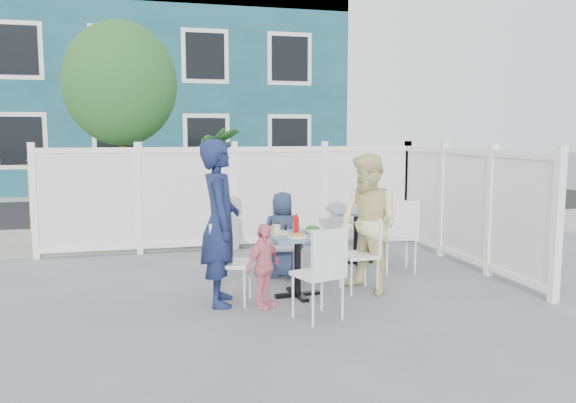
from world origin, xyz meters
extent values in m
plane|color=slate|center=(0.00, 0.00, 0.00)|extent=(80.00, 80.00, 0.00)
cube|color=gray|center=(0.00, 3.80, 0.01)|extent=(24.00, 2.60, 0.01)
cube|color=black|center=(0.00, 7.50, 0.00)|extent=(24.00, 5.00, 0.01)
cube|color=gray|center=(0.00, 10.60, 0.01)|extent=(24.00, 1.60, 0.01)
cube|color=#184654|center=(-0.50, 14.00, 3.00)|extent=(11.00, 6.00, 6.00)
cube|color=black|center=(-3.00, 11.02, 1.60)|extent=(1.20, 0.04, 1.40)
cube|color=black|center=(1.00, 11.02, 1.60)|extent=(1.20, 0.04, 1.40)
cube|color=black|center=(-3.00, 11.02, 4.10)|extent=(1.20, 0.04, 1.40)
cube|color=black|center=(1.00, 11.02, 4.10)|extent=(1.20, 0.04, 1.40)
cube|color=white|center=(0.10, 2.40, 0.82)|extent=(5.80, 0.04, 1.40)
cube|color=white|center=(0.10, 2.40, 1.56)|extent=(5.86, 0.08, 0.08)
cube|color=white|center=(0.10, 2.40, 0.06)|extent=(5.86, 0.08, 0.12)
cube|color=white|center=(3.00, 0.60, 0.82)|extent=(0.04, 3.60, 1.40)
cube|color=white|center=(3.00, 0.60, 1.56)|extent=(0.08, 3.66, 0.08)
cube|color=white|center=(3.00, 0.60, 0.06)|extent=(0.08, 3.66, 0.12)
cylinder|color=#382316|center=(-1.60, 3.30, 1.20)|extent=(0.12, 0.12, 2.40)
ellipsoid|color=#1D5426|center=(-1.60, 3.30, 2.60)|extent=(1.80, 1.62, 1.98)
cube|color=gold|center=(-2.81, 4.00, 0.65)|extent=(0.77, 0.59, 1.30)
imported|color=#1D5426|center=(-0.11, 3.10, 0.95)|extent=(1.50, 1.50, 1.90)
imported|color=#1D5426|center=(1.38, 3.00, 0.79)|extent=(1.60, 1.45, 1.57)
cube|color=slate|center=(0.39, -0.31, 0.68)|extent=(0.73, 0.73, 0.04)
cylinder|color=black|center=(0.39, -0.31, 0.34)|extent=(0.08, 0.08, 0.64)
cube|color=black|center=(0.39, -0.31, 0.02)|extent=(0.53, 0.13, 0.04)
cube|color=black|center=(0.39, -0.31, 0.02)|extent=(0.13, 0.53, 0.04)
cube|color=slate|center=(1.60, 1.05, 0.73)|extent=(0.77, 0.77, 0.04)
cylinder|color=black|center=(1.60, 1.05, 0.37)|extent=(0.08, 0.08, 0.69)
cube|color=black|center=(1.60, 1.05, 0.02)|extent=(0.57, 0.13, 0.04)
cube|color=black|center=(1.60, 1.05, 0.02)|extent=(0.13, 0.57, 0.04)
cube|color=white|center=(-0.34, -0.38, 0.43)|extent=(0.49, 0.50, 0.04)
cube|color=white|center=(-0.51, -0.32, 0.67)|extent=(0.16, 0.39, 0.43)
cylinder|color=white|center=(-0.13, -0.27, 0.21)|extent=(0.02, 0.02, 0.43)
cylinder|color=white|center=(-0.25, -0.59, 0.21)|extent=(0.02, 0.02, 0.43)
cylinder|color=white|center=(-0.44, -0.16, 0.21)|extent=(0.02, 0.02, 0.43)
cylinder|color=white|center=(-0.55, -0.49, 0.21)|extent=(0.02, 0.02, 0.43)
cube|color=white|center=(1.13, -0.28, 0.42)|extent=(0.39, 0.41, 0.04)
cube|color=white|center=(1.31, -0.27, 0.65)|extent=(0.05, 0.39, 0.42)
cylinder|color=white|center=(0.98, -0.46, 0.21)|extent=(0.02, 0.02, 0.42)
cylinder|color=white|center=(0.96, -0.12, 0.21)|extent=(0.02, 0.02, 0.42)
cylinder|color=white|center=(1.29, -0.44, 0.21)|extent=(0.02, 0.02, 0.42)
cylinder|color=white|center=(1.28, -0.11, 0.21)|extent=(0.02, 0.02, 0.42)
cube|color=white|center=(0.34, 0.42, 0.41)|extent=(0.40, 0.38, 0.04)
cube|color=white|center=(0.35, 0.59, 0.64)|extent=(0.38, 0.05, 0.41)
cylinder|color=white|center=(0.50, 0.25, 0.21)|extent=(0.02, 0.02, 0.41)
cylinder|color=white|center=(0.17, 0.27, 0.21)|extent=(0.02, 0.02, 0.41)
cylinder|color=white|center=(0.52, 0.56, 0.21)|extent=(0.02, 0.02, 0.41)
cylinder|color=white|center=(0.19, 0.58, 0.21)|extent=(0.02, 0.02, 0.41)
cube|color=white|center=(0.39, -1.10, 0.44)|extent=(0.52, 0.51, 0.04)
cube|color=white|center=(0.46, -1.27, 0.69)|extent=(0.40, 0.17, 0.44)
cylinder|color=white|center=(0.17, -1.00, 0.22)|extent=(0.02, 0.02, 0.44)
cylinder|color=white|center=(0.50, -0.88, 0.22)|extent=(0.02, 0.02, 0.44)
cylinder|color=white|center=(0.28, -1.32, 0.22)|extent=(0.02, 0.02, 0.44)
cylinder|color=white|center=(0.62, -1.20, 0.22)|extent=(0.02, 0.02, 0.44)
cube|color=white|center=(1.96, 0.48, 0.47)|extent=(0.49, 0.47, 0.04)
cube|color=white|center=(1.93, 0.28, 0.73)|extent=(0.44, 0.09, 0.47)
cylinder|color=white|center=(1.79, 0.68, 0.23)|extent=(0.02, 0.02, 0.47)
cylinder|color=white|center=(2.16, 0.63, 0.23)|extent=(0.02, 0.02, 0.47)
cylinder|color=white|center=(1.75, 0.33, 0.23)|extent=(0.02, 0.02, 0.47)
cylinder|color=white|center=(2.12, 0.28, 0.23)|extent=(0.02, 0.02, 0.47)
imported|color=#161F47|center=(-0.47, -0.39, 0.87)|extent=(0.48, 0.68, 1.75)
imported|color=#E1C946|center=(1.21, -0.35, 0.79)|extent=(0.86, 0.94, 1.58)
imported|color=#232E4C|center=(0.43, 0.55, 0.54)|extent=(0.58, 0.43, 1.09)
imported|color=pink|center=(-0.05, -0.64, 0.44)|extent=(0.53, 0.51, 0.89)
cylinder|color=white|center=(0.35, -0.47, 0.71)|extent=(0.22, 0.22, 0.01)
cylinder|color=white|center=(0.21, -0.20, 0.71)|extent=(0.23, 0.23, 0.02)
imported|color=white|center=(0.58, -0.29, 0.73)|extent=(0.23, 0.23, 0.06)
cylinder|color=beige|center=(0.15, -0.34, 0.77)|extent=(0.09, 0.09, 0.13)
cylinder|color=beige|center=(0.44, -0.07, 0.76)|extent=(0.07, 0.07, 0.11)
cylinder|color=#B90B0B|center=(0.39, -0.27, 0.79)|extent=(0.06, 0.06, 0.19)
cylinder|color=white|center=(0.32, -0.05, 0.73)|extent=(0.03, 0.03, 0.06)
cylinder|color=black|center=(0.32, -0.07, 0.74)|extent=(0.03, 0.03, 0.07)
camera|label=1|loc=(-1.15, -6.21, 1.80)|focal=35.00mm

